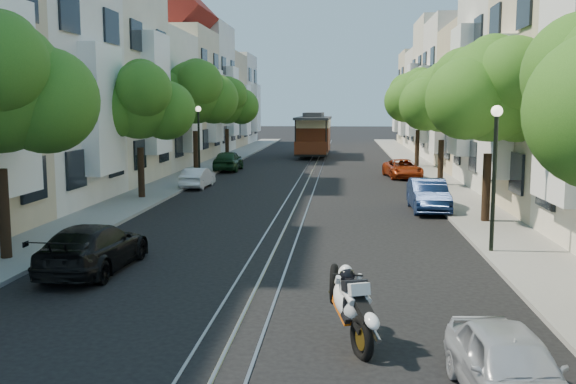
% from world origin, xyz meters
% --- Properties ---
extents(ground, '(200.00, 200.00, 0.00)m').
position_xyz_m(ground, '(0.00, 28.00, 0.00)').
color(ground, black).
rests_on(ground, ground).
extents(sidewalk_east, '(2.50, 80.00, 0.12)m').
position_xyz_m(sidewalk_east, '(7.25, 28.00, 0.06)').
color(sidewalk_east, gray).
rests_on(sidewalk_east, ground).
extents(sidewalk_west, '(2.50, 80.00, 0.12)m').
position_xyz_m(sidewalk_west, '(-7.25, 28.00, 0.06)').
color(sidewalk_west, gray).
rests_on(sidewalk_west, ground).
extents(rail_left, '(0.06, 80.00, 0.02)m').
position_xyz_m(rail_left, '(-0.55, 28.00, 0.01)').
color(rail_left, gray).
rests_on(rail_left, ground).
extents(rail_slot, '(0.06, 80.00, 0.02)m').
position_xyz_m(rail_slot, '(0.00, 28.00, 0.01)').
color(rail_slot, gray).
rests_on(rail_slot, ground).
extents(rail_right, '(0.06, 80.00, 0.02)m').
position_xyz_m(rail_right, '(0.55, 28.00, 0.01)').
color(rail_right, gray).
rests_on(rail_right, ground).
extents(lane_line, '(0.08, 80.00, 0.01)m').
position_xyz_m(lane_line, '(0.00, 28.00, 0.00)').
color(lane_line, tan).
rests_on(lane_line, ground).
extents(townhouses_east, '(7.75, 72.00, 12.00)m').
position_xyz_m(townhouses_east, '(11.87, 27.91, 5.18)').
color(townhouses_east, beige).
rests_on(townhouses_east, ground).
extents(townhouses_west, '(7.75, 72.00, 11.76)m').
position_xyz_m(townhouses_west, '(-11.87, 27.91, 5.08)').
color(townhouses_west, silver).
rests_on(townhouses_west, ground).
extents(tree_e_b, '(4.93, 4.08, 6.68)m').
position_xyz_m(tree_e_b, '(7.26, 8.98, 4.73)').
color(tree_e_b, black).
rests_on(tree_e_b, ground).
extents(tree_e_c, '(4.84, 3.99, 6.52)m').
position_xyz_m(tree_e_c, '(7.26, 19.98, 4.60)').
color(tree_e_c, black).
rests_on(tree_e_c, ground).
extents(tree_e_d, '(5.01, 4.16, 6.85)m').
position_xyz_m(tree_e_d, '(7.26, 30.98, 4.87)').
color(tree_e_d, black).
rests_on(tree_e_d, ground).
extents(tree_w_b, '(4.72, 3.87, 6.27)m').
position_xyz_m(tree_w_b, '(-7.14, 13.98, 4.40)').
color(tree_w_b, black).
rests_on(tree_w_b, ground).
extents(tree_w_c, '(5.13, 4.28, 7.09)m').
position_xyz_m(tree_w_c, '(-7.14, 24.98, 5.07)').
color(tree_w_c, black).
rests_on(tree_w_c, ground).
extents(tree_w_d, '(4.84, 3.99, 6.52)m').
position_xyz_m(tree_w_d, '(-7.14, 35.98, 4.60)').
color(tree_w_d, black).
rests_on(tree_w_d, ground).
extents(lamp_east, '(0.32, 0.32, 4.16)m').
position_xyz_m(lamp_east, '(6.30, 4.00, 2.85)').
color(lamp_east, black).
rests_on(lamp_east, ground).
extents(lamp_west, '(0.32, 0.32, 4.16)m').
position_xyz_m(lamp_west, '(-6.30, 22.00, 2.85)').
color(lamp_west, black).
rests_on(lamp_west, ground).
extents(sportbike_rider, '(0.88, 2.04, 1.46)m').
position_xyz_m(sportbike_rider, '(2.15, -3.48, 0.80)').
color(sportbike_rider, black).
rests_on(sportbike_rider, ground).
extents(cable_car, '(2.90, 8.95, 3.43)m').
position_xyz_m(cable_car, '(-0.50, 40.52, 2.03)').
color(cable_car, black).
rests_on(cable_car, ground).
extents(parked_car_e_near, '(1.56, 3.36, 1.11)m').
position_xyz_m(parked_car_e_near, '(4.40, -5.61, 0.56)').
color(parked_car_e_near, '#A8ABB4').
rests_on(parked_car_e_near, ground).
extents(parked_car_e_mid, '(1.42, 3.98, 1.31)m').
position_xyz_m(parked_car_e_mid, '(5.51, 11.79, 0.65)').
color(parked_car_e_mid, '#0C1B3E').
rests_on(parked_car_e_mid, ground).
extents(parked_car_e_far, '(2.35, 4.21, 1.11)m').
position_xyz_m(parked_car_e_far, '(5.60, 24.20, 0.56)').
color(parked_car_e_far, '#932C0D').
rests_on(parked_car_e_far, ground).
extents(parked_car_w_near, '(1.90, 4.36, 1.25)m').
position_xyz_m(parked_car_w_near, '(-4.40, 1.22, 0.62)').
color(parked_car_w_near, black).
rests_on(parked_car_w_near, ground).
extents(parked_car_w_mid, '(1.28, 3.29, 1.07)m').
position_xyz_m(parked_car_w_mid, '(-5.60, 18.49, 0.53)').
color(parked_car_w_mid, silver).
rests_on(parked_car_w_mid, ground).
extents(parked_car_w_far, '(1.63, 4.01, 1.36)m').
position_xyz_m(parked_car_w_far, '(-5.60, 27.58, 0.68)').
color(parked_car_w_far, '#16381C').
rests_on(parked_car_w_far, ground).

